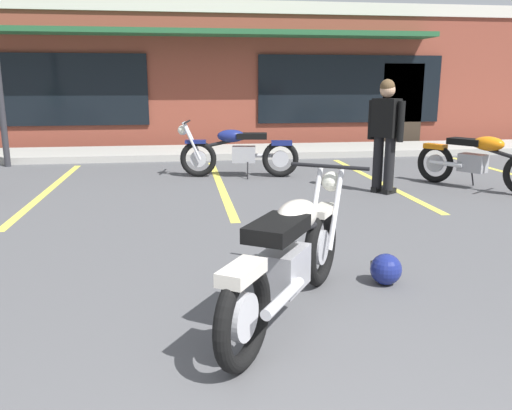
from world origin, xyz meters
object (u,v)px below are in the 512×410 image
Objects in this scene: motorcycle_foreground_classic at (290,256)px; motorcycle_silver_naked at (238,151)px; motorcycle_red_sportbike at (479,160)px; person_in_black_shirt at (385,130)px; helmet_on_pavement at (386,269)px.

motorcycle_foreground_classic is 5.70m from motorcycle_silver_naked.
person_in_black_shirt is at bearing -177.30° from motorcycle_red_sportbike.
motorcycle_silver_naked is 1.25× the size of person_in_black_shirt.
motorcycle_red_sportbike and motorcycle_silver_naked have the same top height.
helmet_on_pavement is (0.91, 0.51, -0.33)m from motorcycle_foreground_classic.
helmet_on_pavement is at bearing 29.02° from motorcycle_foreground_classic.
motorcycle_red_sportbike is 1.10× the size of person_in_black_shirt.
motorcycle_red_sportbike is at bearing 50.74° from helmet_on_pavement.
person_in_black_shirt is 6.44× the size of helmet_on_pavement.
helmet_on_pavement is (-1.35, -3.51, -0.82)m from person_in_black_shirt.
motorcycle_foreground_classic and motorcycle_silver_naked have the same top height.
motorcycle_foreground_classic is 5.61m from motorcycle_red_sportbike.
person_in_black_shirt is at bearing 60.61° from motorcycle_foreground_classic.
helmet_on_pavement is (0.65, -5.19, -0.33)m from motorcycle_silver_naked.
motorcycle_foreground_classic is 1.10m from helmet_on_pavement.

